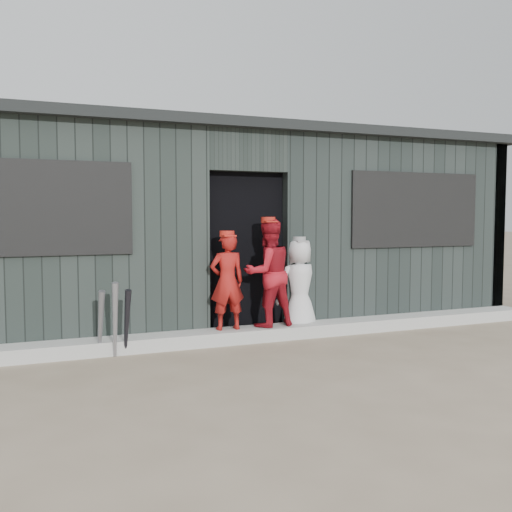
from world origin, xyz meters
name	(u,v)px	position (x,y,z in m)	size (l,w,h in m)	color
ground	(332,381)	(0.00, 0.00, 0.00)	(80.00, 80.00, 0.00)	#746450
curb	(255,334)	(0.00, 1.82, 0.07)	(8.00, 0.36, 0.15)	#A0A09B
bat_left	(115,320)	(-1.66, 1.55, 0.40)	(0.07, 0.07, 0.80)	gray
bat_mid	(100,324)	(-1.80, 1.62, 0.36)	(0.07, 0.07, 0.73)	slate
bat_right	(127,323)	(-1.54, 1.59, 0.36)	(0.07, 0.07, 0.72)	black
player_red_left	(227,281)	(-0.34, 1.84, 0.71)	(0.41, 0.27, 1.12)	maroon
player_red_right	(268,273)	(0.18, 1.85, 0.79)	(0.62, 0.48, 1.28)	maroon
player_grey_back	(299,286)	(0.66, 2.00, 0.59)	(0.58, 0.38, 1.19)	silver
dugout	(212,228)	(0.00, 3.50, 1.29)	(8.30, 3.30, 2.62)	black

